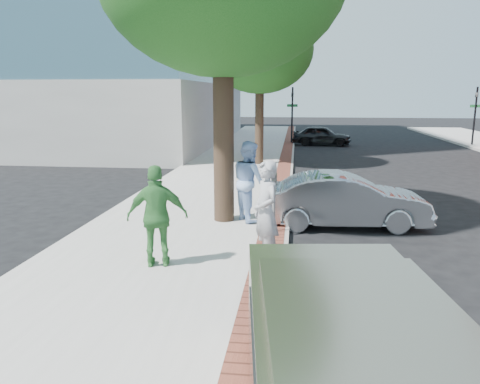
# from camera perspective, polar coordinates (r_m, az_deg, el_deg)

# --- Properties ---
(ground) EXTENTS (120.00, 120.00, 0.00)m
(ground) POSITION_cam_1_polar(r_m,az_deg,el_deg) (10.39, -0.25, -7.04)
(ground) COLOR black
(ground) RESTS_ON ground
(sidewalk) EXTENTS (5.00, 60.00, 0.15)m
(sidewalk) POSITION_cam_1_polar(r_m,az_deg,el_deg) (18.26, -1.81, 1.49)
(sidewalk) COLOR #9E9991
(sidewalk) RESTS_ON ground
(brick_strip) EXTENTS (0.60, 60.00, 0.01)m
(brick_strip) POSITION_cam_1_polar(r_m,az_deg,el_deg) (18.05, 5.11, 1.59)
(brick_strip) COLOR brown
(brick_strip) RESTS_ON sidewalk
(curb) EXTENTS (0.10, 60.00, 0.15)m
(curb) POSITION_cam_1_polar(r_m,az_deg,el_deg) (18.05, 6.22, 1.31)
(curb) COLOR gray
(curb) RESTS_ON ground
(office_base) EXTENTS (18.20, 22.20, 4.00)m
(office_base) POSITION_cam_1_polar(r_m,az_deg,el_deg) (34.81, -17.47, 9.10)
(office_base) COLOR gray
(office_base) RESTS_ON ground
(signal_near) EXTENTS (0.70, 0.15, 3.80)m
(signal_near) POSITION_cam_1_polar(r_m,az_deg,el_deg) (31.77, 6.38, 9.81)
(signal_near) COLOR black
(signal_near) RESTS_ON ground
(signal_far) EXTENTS (0.70, 0.15, 3.80)m
(signal_far) POSITION_cam_1_polar(r_m,az_deg,el_deg) (33.71, 26.75, 8.74)
(signal_far) COLOR black
(signal_far) RESTS_ON ground
(tree_far) EXTENTS (4.80, 4.80, 7.14)m
(tree_far) POSITION_cam_1_polar(r_m,az_deg,el_deg) (21.90, 2.45, 16.94)
(tree_far) COLOR black
(tree_far) RESTS_ON sidewalk
(parking_meter) EXTENTS (0.12, 0.32, 1.47)m
(parking_meter) POSITION_cam_1_polar(r_m,az_deg,el_deg) (10.94, 4.17, 0.45)
(parking_meter) COLOR gray
(parking_meter) RESTS_ON sidewalk
(person_gray) EXTENTS (0.76, 0.86, 1.99)m
(person_gray) POSITION_cam_1_polar(r_m,az_deg,el_deg) (8.99, 3.17, -2.45)
(person_gray) COLOR #9D9CA1
(person_gray) RESTS_ON sidewalk
(person_officer) EXTENTS (1.18, 1.26, 2.06)m
(person_officer) POSITION_cam_1_polar(r_m,az_deg,el_deg) (11.98, 1.16, 1.35)
(person_officer) COLOR #97B8E9
(person_officer) RESTS_ON sidewalk
(person_green) EXTENTS (1.21, 0.71, 1.94)m
(person_green) POSITION_cam_1_polar(r_m,az_deg,el_deg) (8.91, -10.03, -2.93)
(person_green) COLOR #397F3B
(person_green) RESTS_ON sidewalk
(sedan_silver) EXTENTS (4.27, 1.70, 1.38)m
(sedan_silver) POSITION_cam_1_polar(r_m,az_deg,el_deg) (12.27, 12.65, -1.01)
(sedan_silver) COLOR #A3A4AA
(sedan_silver) RESTS_ON ground
(bg_car) EXTENTS (4.00, 2.05, 1.30)m
(bg_car) POSITION_cam_1_polar(r_m,az_deg,el_deg) (31.73, 9.96, 6.80)
(bg_car) COLOR black
(bg_car) RESTS_ON ground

